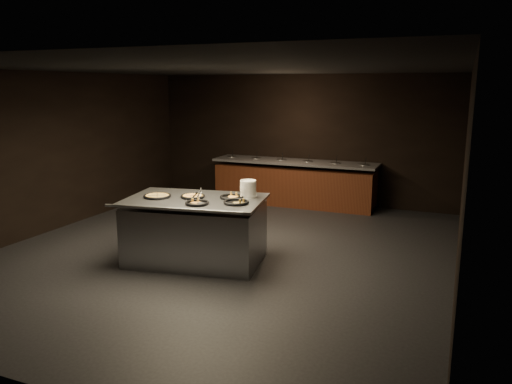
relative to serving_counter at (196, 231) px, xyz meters
The scene contains 11 objects.
room 1.15m from the serving_counter, 70.08° to the left, with size 7.02×8.02×2.92m.
salad_bar 4.12m from the serving_counter, 87.20° to the left, with size 3.70×0.83×1.18m.
serving_counter is the anchor object (origin of this frame).
plate_stack 1.03m from the serving_counter, 28.49° to the left, with size 0.24×0.24×0.26m, color white.
pan_veggie_whole 0.79m from the serving_counter, 165.69° to the right, with size 0.42×0.42×0.04m.
pan_cheese_whole 0.54m from the serving_counter, 141.10° to the left, with size 0.37×0.37×0.04m.
pan_cheese_slices_a 0.77m from the serving_counter, 24.74° to the left, with size 0.36×0.36×0.04m.
pan_cheese_slices_b 0.66m from the serving_counter, 55.05° to the right, with size 0.35×0.35×0.04m.
pan_veggie_slices 0.89m from the serving_counter, ahead, with size 0.37×0.37×0.04m.
server_left 0.60m from the serving_counter, ahead, with size 0.14×0.32×0.16m.
server_right 0.67m from the serving_counter, 55.12° to the right, with size 0.31×0.23×0.17m.
Camera 1 is at (3.47, -6.93, 2.64)m, focal length 35.00 mm.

